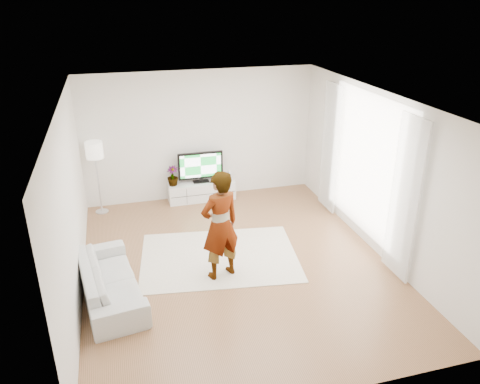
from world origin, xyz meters
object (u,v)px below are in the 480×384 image
object	(u,v)px
rug	(219,257)
player	(220,225)
floor_lamp	(95,153)
television	(201,166)
media_console	(202,191)
sofa	(110,280)

from	to	relation	value
rug	player	distance (m)	1.07
floor_lamp	rug	bearing A→B (deg)	-51.01
television	rug	xyz separation A→B (m)	(-0.18, -2.52, -0.77)
media_console	rug	bearing A→B (deg)	-94.18
sofa	floor_lamp	world-z (taller)	floor_lamp
media_console	sofa	distance (m)	3.75
sofa	rug	bearing A→B (deg)	-78.33
sofa	player	bearing A→B (deg)	-94.67
rug	floor_lamp	xyz separation A→B (m)	(-1.96, 2.43, 1.29)
media_console	rug	world-z (taller)	media_console
rug	media_console	bearing A→B (deg)	85.82
television	sofa	world-z (taller)	television
media_console	floor_lamp	size ratio (longest dim) A/B	0.95
media_console	player	size ratio (longest dim) A/B	0.81
media_console	floor_lamp	bearing A→B (deg)	-178.27
television	sofa	distance (m)	3.81
floor_lamp	sofa	bearing A→B (deg)	-87.60
media_console	sofa	size ratio (longest dim) A/B	0.73
player	sofa	distance (m)	1.85
player	floor_lamp	xyz separation A→B (m)	(-1.86, 2.98, 0.38)
television	rug	bearing A→B (deg)	-94.14
media_console	player	world-z (taller)	player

